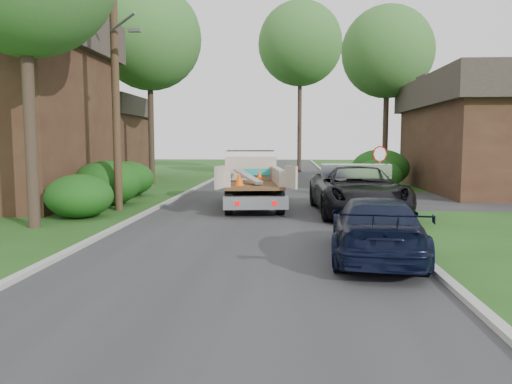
{
  "coord_description": "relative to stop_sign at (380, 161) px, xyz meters",
  "views": [
    {
      "loc": [
        1.11,
        -13.87,
        2.67
      ],
      "look_at": [
        0.16,
        0.56,
        1.2
      ],
      "focal_mm": 35.0,
      "sensor_mm": 36.0,
      "label": 1
    }
  ],
  "objects": [
    {
      "name": "hedge_right_a",
      "position": [
        0.6,
        4.0,
        -0.93
      ],
      "size": [
        2.6,
        2.6,
        1.7
      ],
      "primitive_type": "ellipsoid",
      "color": "#144510",
      "rests_on": "ground"
    },
    {
      "name": "hedge_left_a",
      "position": [
        -11.4,
        -6.0,
        -1.01
      ],
      "size": [
        2.34,
        2.34,
        1.53
      ],
      "primitive_type": "ellipsoid",
      "color": "#144510",
      "rests_on": "ground"
    },
    {
      "name": "hedge_right_b",
      "position": [
        1.3,
        7.0,
        -0.67
      ],
      "size": [
        3.38,
        3.38,
        2.21
      ],
      "primitive_type": "ellipsoid",
      "color": "#144510",
      "rests_on": "ground"
    },
    {
      "name": "ground",
      "position": [
        -5.2,
        -9.0,
        -1.78
      ],
      "size": [
        120.0,
        120.0,
        0.0
      ],
      "primitive_type": "plane",
      "color": "#1E4513",
      "rests_on": "ground"
    },
    {
      "name": "hedge_left_c",
      "position": [
        -12.0,
        1.0,
        -0.93
      ],
      "size": [
        2.6,
        2.6,
        1.7
      ],
      "primitive_type": "ellipsoid",
      "color": "#144510",
      "rests_on": "ground"
    },
    {
      "name": "road",
      "position": [
        -5.2,
        1.0,
        -1.77
      ],
      "size": [
        8.0,
        90.0,
        0.02
      ],
      "primitive_type": "cube",
      "color": "#28282B",
      "rests_on": "ground"
    },
    {
      "name": "hedge_left_b",
      "position": [
        -11.7,
        -2.5,
        -0.84
      ],
      "size": [
        2.86,
        2.86,
        1.87
      ],
      "primitive_type": "ellipsoid",
      "color": "#144510",
      "rests_on": "ground"
    },
    {
      "name": "tree_center_far",
      "position": [
        -3.2,
        21.0,
        9.2
      ],
      "size": [
        7.2,
        7.2,
        14.6
      ],
      "color": "#2D2119",
      "rests_on": "ground"
    },
    {
      "name": "curb_left",
      "position": [
        -9.3,
        1.0,
        -1.72
      ],
      "size": [
        0.2,
        90.0,
        0.12
      ],
      "primitive_type": "cube",
      "color": "#9E9E99",
      "rests_on": "ground"
    },
    {
      "name": "curb_right",
      "position": [
        -1.1,
        1.0,
        -1.72
      ],
      "size": [
        0.2,
        90.0,
        0.12
      ],
      "primitive_type": "cube",
      "color": "#9E9E99",
      "rests_on": "ground"
    },
    {
      "name": "utility_pole",
      "position": [
        -10.68,
        -4.02,
        3.4
      ],
      "size": [
        2.42,
        1.25,
        10.0
      ],
      "color": "#382619",
      "rests_on": "ground"
    },
    {
      "name": "house_left_far",
      "position": [
        -18.7,
        13.0,
        1.27
      ],
      "size": [
        7.56,
        7.56,
        6.0
      ],
      "color": "#392017",
      "rests_on": "ground"
    },
    {
      "name": "tree_left_far",
      "position": [
        -12.7,
        8.0,
        7.2
      ],
      "size": [
        6.4,
        6.4,
        12.2
      ],
      "color": "#2D2119",
      "rests_on": "ground"
    },
    {
      "name": "navy_suv",
      "position": [
        -2.09,
        -11.5,
        -1.06
      ],
      "size": [
        2.48,
        5.08,
        1.42
      ],
      "primitive_type": "imported",
      "rotation": [
        0.0,
        0.0,
        3.04
      ],
      "color": "black",
      "rests_on": "ground"
    },
    {
      "name": "stop_sign",
      "position": [
        0.0,
        0.0,
        0.0
      ],
      "size": [
        0.71,
        0.32,
        2.48
      ],
      "color": "slate",
      "rests_on": "ground"
    },
    {
      "name": "black_pickup",
      "position": [
        -1.6,
        -4.5,
        -0.88
      ],
      "size": [
        3.3,
        6.57,
        1.79
      ],
      "primitive_type": "imported",
      "rotation": [
        0.0,
        0.0,
        0.05
      ],
      "color": "black",
      "rests_on": "ground"
    },
    {
      "name": "tree_right_far",
      "position": [
        2.3,
        11.0,
        6.7
      ],
      "size": [
        6.0,
        6.0,
        11.5
      ],
      "color": "#2D2119",
      "rests_on": "ground"
    },
    {
      "name": "house_right",
      "position": [
        7.8,
        5.0,
        1.38
      ],
      "size": [
        9.72,
        12.96,
        6.2
      ],
      "rotation": [
        0.0,
        0.0,
        1.57
      ],
      "color": "#392017",
      "rests_on": "ground"
    },
    {
      "name": "flatbed_truck",
      "position": [
        -5.69,
        -2.01,
        -0.53
      ],
      "size": [
        3.22,
        6.3,
        2.29
      ],
      "rotation": [
        0.0,
        0.0,
        0.12
      ],
      "color": "black",
      "rests_on": "ground"
    },
    {
      "name": "tree_left_back",
      "position": [
        -19.2,
        4.0,
        7.2
      ],
      "size": [
        6.0,
        6.0,
        12.0
      ],
      "color": "#2D2119",
      "rests_on": "ground"
    }
  ]
}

